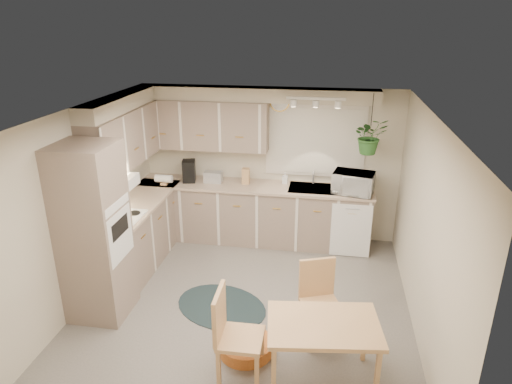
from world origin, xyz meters
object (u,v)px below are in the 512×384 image
braided_rug (221,306)px  pet_bed (246,347)px  dining_table (322,352)px  microwave (353,181)px  chair_back (321,304)px  chair_left (241,336)px

braided_rug → pet_bed: (0.45, -0.75, 0.06)m
dining_table → braided_rug: dining_table is taller
pet_bed → dining_table: bearing=-18.3°
pet_bed → microwave: 2.95m
braided_rug → chair_back: bearing=-18.2°
braided_rug → microwave: (1.58, 1.76, 1.13)m
chair_left → microwave: 3.13m
dining_table → microwave: 2.91m
chair_left → pet_bed: bearing=-178.3°
chair_back → chair_left: bearing=22.3°
chair_left → chair_back: (0.75, 0.70, -0.03)m
dining_table → chair_left: bearing=-173.9°
pet_bed → microwave: (1.12, 2.51, 1.07)m
dining_table → chair_left: (-0.78, -0.08, 0.15)m
dining_table → pet_bed: dining_table is taller
chair_left → pet_bed: size_ratio=1.67×
chair_left → microwave: size_ratio=1.67×
dining_table → chair_left: size_ratio=1.10×
chair_left → chair_back: bearing=131.7°
dining_table → microwave: bearing=83.4°
chair_back → pet_bed: size_ratio=1.57×
dining_table → microwave: (0.32, 2.78, 0.80)m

